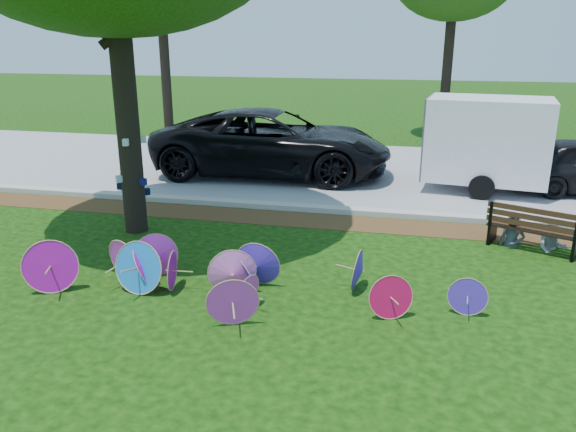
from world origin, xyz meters
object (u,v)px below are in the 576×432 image
object	(u,v)px
black_van	(273,143)
park_bench	(534,227)
parasol_pile	(199,271)
person_left	(515,214)
cargo_trailer	(487,139)
person_right	(555,221)

from	to	relation	value
black_van	park_bench	distance (m)	7.63
parasol_pile	person_left	xyz separation A→B (m)	(4.94, 3.15, 0.27)
cargo_trailer	person_right	xyz separation A→B (m)	(0.82, -4.06, -0.75)
black_van	park_bench	world-z (taller)	black_van
black_van	person_left	bearing A→B (deg)	-130.50
black_van	person_left	size ratio (longest dim) A/B	5.17
black_van	cargo_trailer	world-z (taller)	cargo_trailer
person_left	parasol_pile	bearing A→B (deg)	-129.21
parasol_pile	person_right	xyz separation A→B (m)	(5.64, 3.15, 0.19)
parasol_pile	black_van	xyz separation A→B (m)	(-0.79, 7.68, 0.54)
black_van	person_left	xyz separation A→B (m)	(5.73, -4.54, -0.28)
cargo_trailer	person_left	world-z (taller)	cargo_trailer
parasol_pile	person_right	world-z (taller)	person_right
park_bench	person_right	bearing A→B (deg)	31.03
parasol_pile	person_right	size ratio (longest dim) A/B	6.23
black_van	person_left	world-z (taller)	black_van
person_left	person_right	size ratio (longest dim) A/B	1.14
parasol_pile	person_right	bearing A→B (deg)	29.15
black_van	park_bench	bearing A→B (deg)	-129.16
person_left	person_right	bearing A→B (deg)	18.30
cargo_trailer	person_left	distance (m)	4.12
parasol_pile	cargo_trailer	bearing A→B (deg)	56.22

